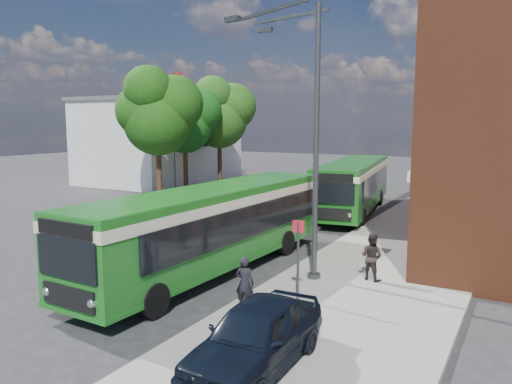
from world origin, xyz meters
The scene contains 15 objects.
ground centered at (0.00, 0.00, 0.00)m, with size 120.00×120.00×0.00m, color #262629.
pavement centered at (7.00, 8.00, 0.07)m, with size 6.00×48.00×0.15m, color gray.
kerb_line centered at (3.95, 8.00, 0.01)m, with size 0.12×48.00×0.01m, color beige.
white_building centered at (-18.00, 18.00, 3.66)m, with size 9.40×13.40×7.30m.
flagpole centered at (-12.45, 13.00, 4.94)m, with size 0.95×0.10×9.00m.
street_lamp centered at (4.84, -2.00, 4.79)m, with size 2.96×2.38×9.00m.
bus_stop_sign centered at (5.60, -4.20, 1.51)m, with size 0.35×0.08×2.52m.
bus_front centered at (1.58, -2.65, 1.83)m, with size 3.03×12.54×3.02m.
bus_rear centered at (2.20, 11.14, 1.83)m, with size 4.30×12.28×3.02m.
parked_car centered at (6.50, -8.31, 0.87)m, with size 1.70×4.22×1.44m, color black.
pedestrian_a centered at (4.60, -5.55, 0.90)m, with size 0.55×0.36×1.50m, color black.
pedestrian_b centered at (6.92, -1.27, 0.93)m, with size 0.76×0.59×1.56m, color black.
tree_left centered at (-10.27, 8.56, 6.03)m, with size 5.26×5.00×8.88m.
tree_mid centered at (-12.02, 13.73, 5.69)m, with size 4.96×4.72×8.38m.
tree_right centered at (-11.36, 17.53, 6.10)m, with size 5.32×5.06×8.99m.
Camera 1 is at (11.37, -17.02, 5.34)m, focal length 35.00 mm.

